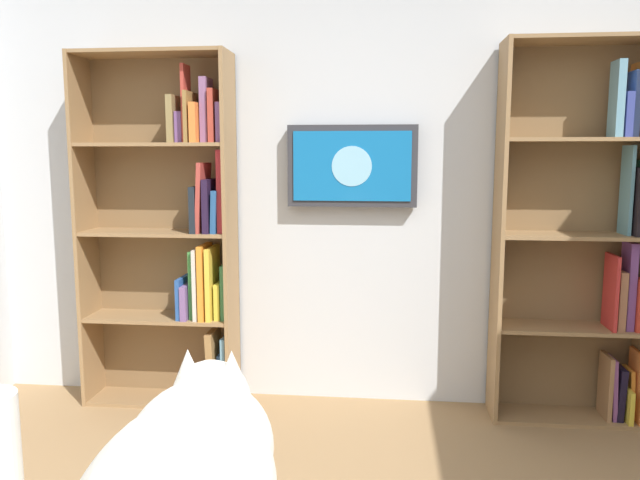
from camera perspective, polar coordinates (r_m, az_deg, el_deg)
The scene contains 4 objects.
wall_back at distance 3.59m, azimuth 3.74°, elevation 6.18°, with size 4.52×0.06×2.70m, color silver.
bookshelf_left at distance 3.62m, azimuth 23.80°, elevation 0.18°, with size 0.81×0.28×2.05m.
bookshelf_right at distance 3.65m, azimuth -12.96°, elevation 0.27°, with size 0.88×0.28×2.02m.
wall_mounted_tv at distance 3.51m, azimuth 2.99°, elevation 6.85°, with size 0.73×0.07×0.46m.
Camera 1 is at (-0.15, 1.35, 1.46)m, focal length 34.58 mm.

